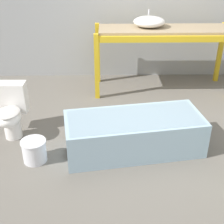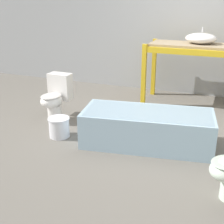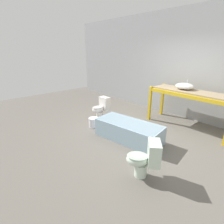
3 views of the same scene
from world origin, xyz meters
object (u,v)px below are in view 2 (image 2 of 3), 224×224
object	(u,v)px
bucket_white	(59,127)
toilet_far	(56,96)
sink_basin	(201,38)
bathtub_main	(147,126)

from	to	relation	value
bucket_white	toilet_far	bearing A→B (deg)	123.78
sink_basin	toilet_far	bearing A→B (deg)	-142.06
sink_basin	toilet_far	size ratio (longest dim) A/B	0.74
sink_basin	bucket_white	bearing A→B (deg)	-126.57
bathtub_main	toilet_far	world-z (taller)	toilet_far
bucket_white	sink_basin	bearing A→B (deg)	53.43
sink_basin	bucket_white	size ratio (longest dim) A/B	1.74
toilet_far	bucket_white	bearing A→B (deg)	-55.22
sink_basin	bathtub_main	size ratio (longest dim) A/B	0.29
toilet_far	bucket_white	xyz separation A→B (m)	(0.37, -0.56, -0.21)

